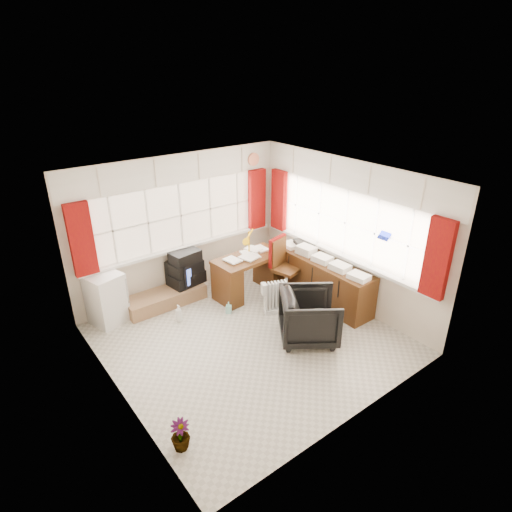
# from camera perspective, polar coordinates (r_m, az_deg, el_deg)

# --- Properties ---
(ground) EXTENTS (4.00, 4.00, 0.00)m
(ground) POSITION_cam_1_polar(r_m,az_deg,el_deg) (6.66, -0.84, -11.04)
(ground) COLOR beige
(ground) RESTS_ON ground
(room_walls) EXTENTS (4.00, 4.00, 4.00)m
(room_walls) POSITION_cam_1_polar(r_m,az_deg,el_deg) (5.91, -0.92, 0.83)
(room_walls) COLOR beige
(room_walls) RESTS_ON ground
(window_back) EXTENTS (3.70, 0.12, 3.60)m
(window_back) POSITION_cam_1_polar(r_m,az_deg,el_deg) (7.65, -9.62, 1.71)
(window_back) COLOR beige
(window_back) RESTS_ON room_walls
(window_right) EXTENTS (0.12, 3.70, 3.60)m
(window_right) POSITION_cam_1_polar(r_m,az_deg,el_deg) (7.36, 11.34, 0.61)
(window_right) COLOR beige
(window_right) RESTS_ON room_walls
(curtains) EXTENTS (3.83, 3.83, 1.15)m
(curtains) POSITION_cam_1_polar(r_m,az_deg,el_deg) (7.13, 0.61, 4.74)
(curtains) COLOR maroon
(curtains) RESTS_ON room_walls
(overhead_cabinets) EXTENTS (3.98, 3.98, 0.48)m
(overhead_cabinets) POSITION_cam_1_polar(r_m,az_deg,el_deg) (6.97, 0.72, 11.10)
(overhead_cabinets) COLOR white
(overhead_cabinets) RESTS_ON room_walls
(desk) EXTENTS (1.31, 0.71, 0.77)m
(desk) POSITION_cam_1_polar(r_m,az_deg,el_deg) (7.68, -0.98, -2.27)
(desk) COLOR #573714
(desk) RESTS_ON ground
(desk_lamp) EXTENTS (0.19, 0.17, 0.45)m
(desk_lamp) POSITION_cam_1_polar(r_m,az_deg,el_deg) (7.55, -0.94, 2.60)
(desk_lamp) COLOR yellow
(desk_lamp) RESTS_ON desk
(task_chair) EXTENTS (0.56, 0.58, 1.09)m
(task_chair) POSITION_cam_1_polar(r_m,az_deg,el_deg) (7.60, 3.46, -1.19)
(task_chair) COLOR black
(task_chair) RESTS_ON ground
(office_chair) EXTENTS (1.18, 1.17, 0.78)m
(office_chair) POSITION_cam_1_polar(r_m,az_deg,el_deg) (6.52, 7.13, -8.01)
(office_chair) COLOR black
(office_chair) RESTS_ON ground
(radiator) EXTENTS (0.41, 0.28, 0.58)m
(radiator) POSITION_cam_1_polar(r_m,az_deg,el_deg) (7.19, 2.60, -5.89)
(radiator) COLOR white
(radiator) RESTS_ON ground
(credenza) EXTENTS (0.50, 2.00, 0.85)m
(credenza) POSITION_cam_1_polar(r_m,az_deg,el_deg) (7.57, 8.78, -3.09)
(credenza) COLOR #573714
(credenza) RESTS_ON ground
(file_tray) EXTENTS (0.43, 0.48, 0.13)m
(file_tray) POSITION_cam_1_polar(r_m,az_deg,el_deg) (7.83, 6.52, 1.44)
(file_tray) COLOR black
(file_tray) RESTS_ON credenza
(tv_bench) EXTENTS (1.40, 0.50, 0.25)m
(tv_bench) POSITION_cam_1_polar(r_m,az_deg,el_deg) (7.62, -12.01, -5.50)
(tv_bench) COLOR #98704C
(tv_bench) RESTS_ON ground
(crt_tv) EXTENTS (0.62, 0.60, 0.44)m
(crt_tv) POSITION_cam_1_polar(r_m,az_deg,el_deg) (7.70, -9.61, -2.00)
(crt_tv) COLOR black
(crt_tv) RESTS_ON tv_bench
(hifi_stack) EXTENTS (0.65, 0.46, 0.63)m
(hifi_stack) POSITION_cam_1_polar(r_m,az_deg,el_deg) (7.62, -9.31, -1.68)
(hifi_stack) COLOR black
(hifi_stack) RESTS_ON tv_bench
(mini_fridge) EXTENTS (0.61, 0.61, 0.84)m
(mini_fridge) POSITION_cam_1_polar(r_m,az_deg,el_deg) (7.26, -19.32, -5.38)
(mini_fridge) COLOR white
(mini_fridge) RESTS_ON ground
(spray_bottle_a) EXTENTS (0.12, 0.12, 0.29)m
(spray_bottle_a) POSITION_cam_1_polar(r_m,az_deg,el_deg) (7.12, -10.28, -7.50)
(spray_bottle_a) COLOR white
(spray_bottle_a) RESTS_ON ground
(spray_bottle_b) EXTENTS (0.13, 0.13, 0.20)m
(spray_bottle_b) POSITION_cam_1_polar(r_m,az_deg,el_deg) (7.25, -3.68, -6.87)
(spray_bottle_b) COLOR #8BCFC0
(spray_bottle_b) RESTS_ON ground
(flower_vase) EXTENTS (0.28, 0.28, 0.38)m
(flower_vase) POSITION_cam_1_polar(r_m,az_deg,el_deg) (5.10, -10.07, -22.46)
(flower_vase) COLOR black
(flower_vase) RESTS_ON ground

